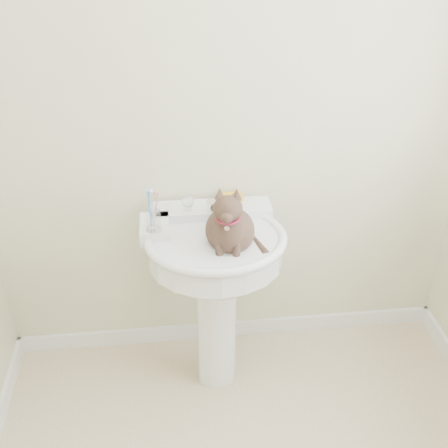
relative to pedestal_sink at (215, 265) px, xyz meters
name	(u,v)px	position (x,y,z in m)	size (l,w,h in m)	color
wall_back	(231,113)	(0.10, 0.29, 0.58)	(2.20, 0.00, 2.50)	beige
baseboard_back	(230,329)	(0.10, 0.28, -0.63)	(2.20, 0.02, 0.09)	white
pedestal_sink	(215,265)	(0.00, 0.00, 0.00)	(0.62, 0.61, 0.85)	white
faucet	(212,202)	(0.00, 0.15, 0.22)	(0.28, 0.12, 0.14)	silver
soap_bar	(232,197)	(0.10, 0.24, 0.20)	(0.09, 0.06, 0.03)	orange
toothbrush_cup	(154,220)	(-0.25, 0.02, 0.23)	(0.07, 0.07, 0.18)	silver
cat	(230,228)	(0.06, -0.07, 0.23)	(0.22, 0.28, 0.41)	#4F3429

